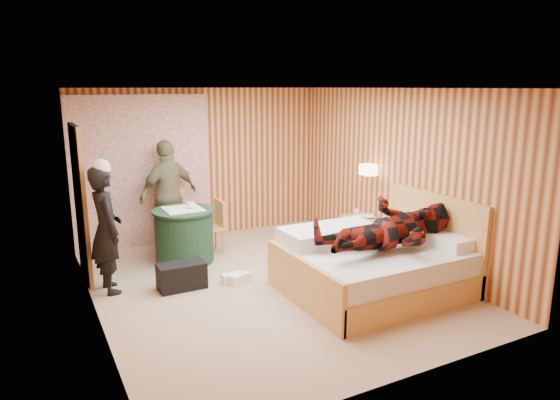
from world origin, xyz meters
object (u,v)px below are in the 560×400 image
bed (375,265)px  woman_standing (106,230)px  nightstand (361,234)px  round_table (184,235)px  wall_lamp (369,170)px  chair_near (214,223)px  man_at_table (169,195)px  duffel_bag (182,276)px  chair_far (172,215)px  man_on_bed (392,217)px

bed → woman_standing: size_ratio=1.34×
nightstand → round_table: round_table is taller
wall_lamp → bed: size_ratio=0.12×
round_table → chair_near: chair_near is taller
wall_lamp → round_table: wall_lamp is taller
nightstand → chair_near: (-2.03, 1.00, 0.19)m
man_at_table → nightstand: bearing=130.4°
nightstand → man_at_table: bearing=148.6°
chair_near → man_at_table: bearing=-137.9°
round_table → chair_near: bearing=19.1°
bed → duffel_bag: (-2.15, 1.18, -0.17)m
nightstand → woman_standing: bearing=176.9°
nightstand → round_table: (-2.57, 0.82, 0.12)m
wall_lamp → nightstand: wall_lamp is taller
chair_near → duffel_bag: 1.48m
wall_lamp → duffel_bag: (-2.95, -0.07, -1.13)m
chair_far → nightstand: bearing=-14.2°
man_at_table → woman_standing: bearing=31.5°
nightstand → duffel_bag: nightstand is taller
duffel_bag → wall_lamp: bearing=1.4°
man_at_table → bed: bearing=103.7°
nightstand → man_on_bed: size_ratio=0.32×
wall_lamp → chair_near: (-2.08, 1.09, -0.82)m
round_table → man_at_table: man_at_table is taller
round_table → man_on_bed: size_ratio=0.51×
round_table → nightstand: bearing=-17.7°
nightstand → wall_lamp: bearing=-62.2°
woman_standing → man_on_bed: 3.49m
round_table → woman_standing: (-1.16, -0.62, 0.40)m
nightstand → man_on_bed: bearing=-115.0°
bed → nightstand: bearing=60.3°
nightstand → man_at_table: 3.07m
chair_far → round_table: bearing=-75.2°
chair_far → wall_lamp: bearing=-15.1°
round_table → chair_far: bearing=88.1°
wall_lamp → nightstand: size_ratio=0.46×
chair_far → duffel_bag: (-0.36, -1.68, -0.37)m
bed → duffel_bag: bed is taller
chair_far → chair_near: bearing=-28.7°
chair_far → man_on_bed: man_on_bed is taller
bed → man_at_table: size_ratio=1.24×
chair_far → duffel_bag: chair_far is taller
bed → man_at_table: (-1.81, 2.90, 0.53)m
wall_lamp → man_on_bed: man_on_bed is taller
wall_lamp → man_at_table: size_ratio=0.15×
wall_lamp → man_on_bed: (-0.77, -1.48, -0.29)m
chair_near → woman_standing: 1.90m
wall_lamp → round_table: size_ratio=0.29×
chair_near → man_at_table: size_ratio=0.47×
woman_standing → man_at_table: bearing=-46.2°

